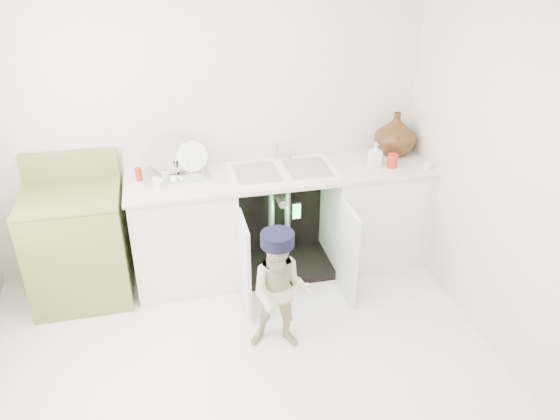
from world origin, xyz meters
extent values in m
plane|color=silver|center=(0.00, 0.00, 0.00)|extent=(3.50, 3.50, 0.00)
cube|color=silver|center=(0.00, 1.50, 1.25)|extent=(3.50, 2.50, 0.02)
cube|color=silver|center=(1.75, 0.00, 1.25)|extent=(2.50, 3.00, 0.02)
cube|color=white|center=(-0.25, 1.20, 0.43)|extent=(0.80, 0.60, 0.86)
cube|color=white|center=(1.35, 1.20, 0.43)|extent=(0.80, 0.60, 0.86)
cube|color=black|center=(0.55, 1.47, 0.43)|extent=(0.80, 0.06, 0.86)
cube|color=black|center=(0.55, 1.20, 0.03)|extent=(0.80, 0.60, 0.06)
cylinder|color=gray|center=(0.48, 1.30, 0.45)|extent=(0.05, 0.05, 0.70)
cylinder|color=gray|center=(0.62, 1.30, 0.45)|extent=(0.05, 0.05, 0.70)
cylinder|color=gray|center=(0.55, 1.25, 0.62)|extent=(0.07, 0.18, 0.07)
cube|color=white|center=(0.15, 0.70, 0.40)|extent=(0.03, 0.40, 0.76)
cube|color=white|center=(0.95, 0.70, 0.40)|extent=(0.02, 0.40, 0.76)
cube|color=beige|center=(0.55, 1.20, 0.89)|extent=(2.44, 0.64, 0.03)
cube|color=beige|center=(0.55, 1.49, 0.98)|extent=(2.44, 0.02, 0.15)
cube|color=white|center=(0.55, 1.20, 0.90)|extent=(0.85, 0.55, 0.02)
cube|color=gray|center=(0.34, 1.20, 0.91)|extent=(0.34, 0.40, 0.01)
cube|color=gray|center=(0.76, 1.20, 0.91)|extent=(0.34, 0.40, 0.01)
cylinder|color=silver|center=(0.55, 1.42, 0.99)|extent=(0.03, 0.03, 0.17)
cylinder|color=silver|center=(0.55, 1.36, 1.06)|extent=(0.02, 0.14, 0.02)
cylinder|color=silver|center=(0.66, 1.42, 0.94)|extent=(0.04, 0.04, 0.06)
cylinder|color=white|center=(1.68, 0.89, 0.55)|extent=(0.01, 0.01, 0.70)
cube|color=white|center=(1.68, 0.98, 0.93)|extent=(0.04, 0.02, 0.06)
cube|color=silver|center=(-0.27, 1.32, 0.91)|extent=(0.50, 0.33, 0.02)
cylinder|color=silver|center=(-0.31, 1.34, 1.00)|extent=(0.31, 0.11, 0.30)
cylinder|color=white|center=(-0.14, 1.32, 0.99)|extent=(0.24, 0.06, 0.24)
cylinder|color=silver|center=(-0.47, 1.22, 0.99)|extent=(0.01, 0.01, 0.14)
cylinder|color=silver|center=(-0.37, 1.22, 0.99)|extent=(0.01, 0.01, 0.14)
cylinder|color=silver|center=(-0.27, 1.22, 0.99)|extent=(0.01, 0.01, 0.14)
cylinder|color=silver|center=(-0.17, 1.22, 0.99)|extent=(0.01, 0.01, 0.14)
cylinder|color=silver|center=(-0.07, 1.22, 0.99)|extent=(0.01, 0.01, 0.14)
imported|color=#472514|center=(1.55, 1.34, 1.08)|extent=(0.35, 0.35, 0.36)
imported|color=#E83A0C|center=(1.52, 1.30, 1.01)|extent=(0.09, 0.09, 0.22)
imported|color=white|center=(1.30, 1.14, 1.00)|extent=(0.09, 0.09, 0.20)
cylinder|color=red|center=(1.42, 1.08, 0.96)|extent=(0.08, 0.08, 0.11)
cylinder|color=#AC200E|center=(-0.55, 1.28, 0.95)|extent=(0.05, 0.05, 0.10)
cylinder|color=#C3BC8F|center=(-0.35, 1.20, 0.94)|extent=(0.06, 0.06, 0.08)
cylinder|color=black|center=(-0.26, 1.32, 0.96)|extent=(0.04, 0.04, 0.12)
cube|color=silver|center=(-0.42, 1.10, 0.95)|extent=(0.05, 0.05, 0.09)
cube|color=olive|center=(-1.05, 1.18, 0.43)|extent=(0.71, 0.65, 0.86)
cube|color=olive|center=(-1.05, 1.18, 0.88)|extent=(0.71, 0.65, 0.02)
cube|color=olive|center=(-1.05, 1.46, 0.99)|extent=(0.71, 0.06, 0.23)
cylinder|color=black|center=(-1.23, 1.02, 0.87)|extent=(0.16, 0.16, 0.02)
cylinder|color=silver|center=(-1.23, 1.02, 0.88)|extent=(0.19, 0.19, 0.01)
cylinder|color=black|center=(-1.23, 1.33, 0.87)|extent=(0.16, 0.16, 0.02)
cylinder|color=silver|center=(-1.23, 1.33, 0.88)|extent=(0.19, 0.19, 0.01)
cylinder|color=black|center=(-0.88, 1.02, 0.87)|extent=(0.16, 0.16, 0.02)
cylinder|color=silver|center=(-0.88, 1.02, 0.88)|extent=(0.19, 0.19, 0.01)
cylinder|color=black|center=(-0.88, 1.33, 0.87)|extent=(0.16, 0.16, 0.02)
cylinder|color=silver|center=(-0.88, 1.33, 0.88)|extent=(0.19, 0.19, 0.01)
imported|color=#C5B68D|center=(0.32, 0.25, 0.44)|extent=(0.50, 0.44, 0.89)
cylinder|color=black|center=(0.32, 0.25, 0.86)|extent=(0.27, 0.27, 0.09)
cube|color=black|center=(0.35, 0.35, 0.82)|extent=(0.19, 0.13, 0.01)
cube|color=black|center=(0.58, 0.86, 0.72)|extent=(0.07, 0.01, 0.14)
cube|color=#26F23F|center=(0.58, 0.85, 0.72)|extent=(0.06, 0.00, 0.12)
camera|label=1|loc=(-0.35, -2.62, 2.67)|focal=35.00mm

